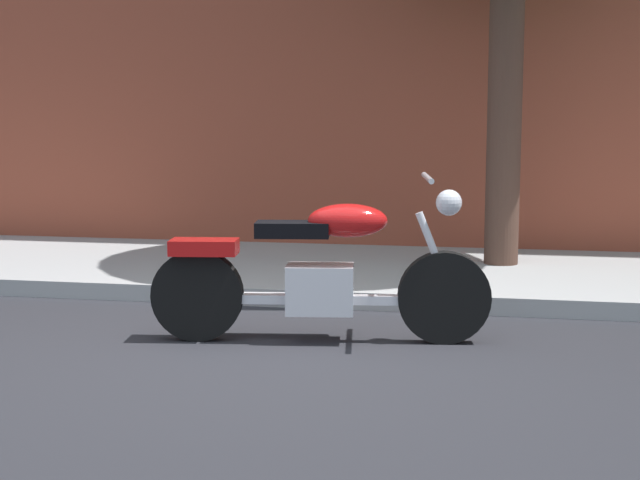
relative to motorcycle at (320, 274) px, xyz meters
The scene contains 3 objects.
ground_plane 0.68m from the motorcycle, 126.53° to the right, with size 60.00×60.00×0.00m, color #28282D.
sidewalk 2.42m from the motorcycle, 97.38° to the left, with size 22.44×2.70×0.14m, color #A1A1A1.
motorcycle is the anchor object (origin of this frame).
Camera 1 is at (1.47, -5.43, 1.46)m, focal length 51.64 mm.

